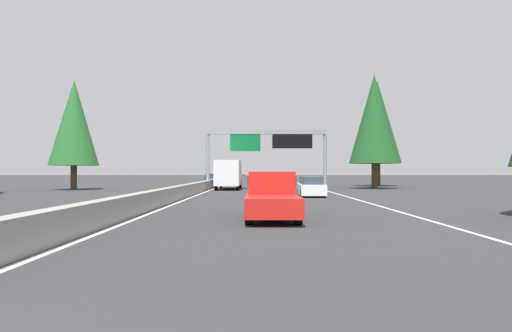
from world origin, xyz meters
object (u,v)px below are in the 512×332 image
conifer_right_mid (377,122)px  conifer_left_near (74,123)px  pickup_distant_a (272,195)px  box_truck_mid_center (229,174)px  sign_gantry_overhead (268,142)px  sedan_far_right (261,177)px  conifer_right_near (374,119)px  oncoming_near (211,178)px  sedan_mid_right (311,187)px

conifer_right_mid → conifer_left_near: 35.91m
pickup_distant_a → box_truck_mid_center: box_truck_mid_center is taller
sign_gantry_overhead → sedan_far_right: (54.22, 0.40, -4.31)m
conifer_right_mid → sign_gantry_overhead: bearing=125.9°
conifer_right_near → conifer_right_mid: size_ratio=0.92×
sign_gantry_overhead → oncoming_near: (28.79, 8.97, -4.31)m
sign_gantry_overhead → sedan_mid_right: 15.32m
conifer_right_near → sign_gantry_overhead: bearing=96.0°
conifer_right_mid → box_truck_mid_center: bearing=120.9°
box_truck_mid_center → sedan_far_right: size_ratio=1.93×
oncoming_near → sedan_mid_right: bearing=15.3°
sedan_far_right → oncoming_near: same height
oncoming_near → conifer_left_near: 33.00m
sedan_mid_right → sedan_far_right: bearing=2.7°
sedan_far_right → conifer_right_near: 54.75m
sedan_far_right → conifer_left_near: 59.58m
conifer_left_near → sign_gantry_overhead: bearing=-84.8°
oncoming_near → conifer_right_mid: bearing=51.1°
sedan_far_right → pickup_distant_a: bearing=180.0°
pickup_distant_a → box_truck_mid_center: (29.74, 3.63, 0.70)m
oncoming_near → conifer_right_near: (-27.58, -20.44, 6.80)m
sign_gantry_overhead → conifer_left_near: bearing=95.2°
sedan_mid_right → conifer_left_near: bearing=60.9°
box_truck_mid_center → sedan_far_right: 55.04m
sedan_far_right → oncoming_near: (-25.44, 8.56, 0.00)m
oncoming_near → box_truck_mid_center: bearing=9.4°
sedan_mid_right → sedan_far_right: same height
sedan_mid_right → box_truck_mid_center: bearing=26.9°
pickup_distant_a → conifer_right_near: conifer_right_near is taller
oncoming_near → conifer_right_near: bearing=36.5°
sedan_mid_right → box_truck_mid_center: box_truck_mid_center is taller
conifer_right_near → conifer_right_mid: bearing=-16.2°
sedan_mid_right → conifer_left_near: 26.62m
conifer_right_mid → conifer_left_near: bearing=109.5°
box_truck_mid_center → conifer_right_mid: conifer_right_mid is taller
box_truck_mid_center → conifer_right_mid: (10.88, -18.17, 6.53)m
box_truck_mid_center → conifer_left_near: conifer_left_near is taller
box_truck_mid_center → oncoming_near: 29.89m
box_truck_mid_center → conifer_left_near: 16.52m
conifer_right_mid → conifer_left_near: conifer_right_mid is taller
conifer_left_near → conifer_right_near: bearing=-84.5°
sedan_mid_right → box_truck_mid_center: size_ratio=0.52×
oncoming_near → conifer_right_mid: (-18.59, -23.05, 7.45)m
sign_gantry_overhead → sedan_mid_right: bearing=-168.7°
box_truck_mid_center → conifer_right_near: bearing=-83.0°
sign_gantry_overhead → conifer_right_mid: (10.19, -14.08, 3.15)m
sedan_mid_right → conifer_right_near: conifer_right_near is taller
sedan_far_right → conifer_right_near: conifer_right_near is taller
sign_gantry_overhead → box_truck_mid_center: sign_gantry_overhead is taller
sign_gantry_overhead → sedan_far_right: 54.40m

